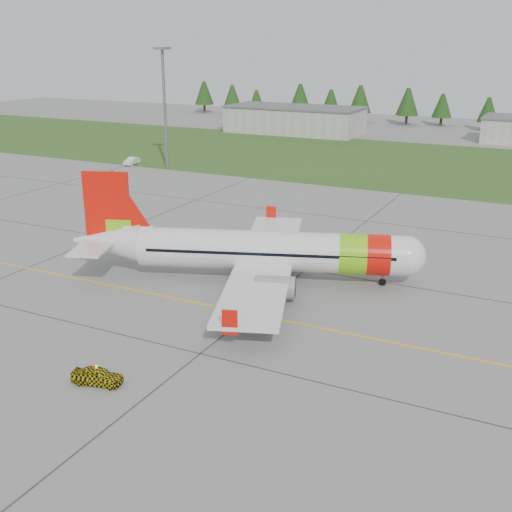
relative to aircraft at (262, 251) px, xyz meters
The scene contains 9 objects.
ground 17.38m from the aircraft, 115.48° to the right, with size 320.00×320.00×0.00m, color gray.
aircraft is the anchor object (origin of this frame).
follow_me_car 22.20m from the aircraft, 93.14° to the right, with size 1.38×1.17×3.43m, color gold.
service_van 63.45m from the aircraft, 137.92° to the left, with size 1.44×1.36×4.12m, color silver.
grass_strip 66.99m from the aircraft, 96.32° to the left, with size 320.00×50.00×0.03m, color #30561E.
taxi_guideline 10.89m from the aircraft, 134.61° to the right, with size 120.00×0.25×0.02m, color gold.
hangar_west 101.65m from the aircraft, 111.57° to the left, with size 32.00×14.00×6.00m, color #A8A8A3.
floodlight_mast 58.39m from the aircraft, 132.80° to the left, with size 0.50×0.50×20.00m, color slate.
treeline 122.77m from the aircraft, 93.44° to the left, with size 160.00×8.00×10.00m, color #1C3F14, non-canonical shape.
Camera 1 is at (32.18, -35.38, 21.48)m, focal length 45.00 mm.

